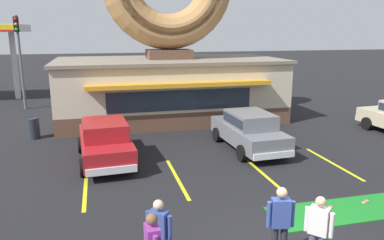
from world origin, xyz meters
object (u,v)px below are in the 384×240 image
(pedestrian_blue_sweater_man, at_px, (280,221))
(traffic_light_pole, at_px, (19,50))
(car_grey, at_px, (249,129))
(pedestrian_clipboard_woman, at_px, (318,229))
(car_red, at_px, (105,139))
(golf_ball, at_px, (310,213))
(pedestrian_hooded_kid, at_px, (159,233))
(trash_bin, at_px, (33,128))

(pedestrian_blue_sweater_man, relative_size, traffic_light_pole, 0.30)
(car_grey, height_order, pedestrian_clipboard_woman, pedestrian_clipboard_woman)
(car_red, height_order, car_grey, same)
(golf_ball, xyz_separation_m, pedestrian_hooded_kid, (-4.36, -1.42, 0.83))
(pedestrian_blue_sweater_man, bearing_deg, pedestrian_clipboard_woman, -28.86)
(trash_bin, bearing_deg, car_red, -51.59)
(traffic_light_pole, bearing_deg, car_grey, -46.36)
(pedestrian_clipboard_woman, bearing_deg, golf_ball, 61.11)
(pedestrian_hooded_kid, distance_m, pedestrian_clipboard_woman, 3.28)
(pedestrian_blue_sweater_man, xyz_separation_m, pedestrian_clipboard_woman, (0.67, -0.37, -0.07))
(pedestrian_blue_sweater_man, height_order, traffic_light_pole, traffic_light_pole)
(golf_ball, height_order, pedestrian_hooded_kid, pedestrian_hooded_kid)
(pedestrian_blue_sweater_man, relative_size, trash_bin, 1.77)
(car_grey, bearing_deg, trash_bin, 156.73)
(golf_ball, relative_size, car_grey, 0.01)
(pedestrian_clipboard_woman, height_order, traffic_light_pole, traffic_light_pole)
(pedestrian_blue_sweater_man, bearing_deg, car_grey, 72.23)
(traffic_light_pole, bearing_deg, car_red, -67.11)
(pedestrian_hooded_kid, bearing_deg, pedestrian_clipboard_woman, -11.72)
(pedestrian_clipboard_woman, bearing_deg, car_grey, 77.56)
(pedestrian_hooded_kid, bearing_deg, car_red, 97.21)
(car_grey, distance_m, pedestrian_blue_sweater_man, 7.96)
(golf_ball, distance_m, pedestrian_blue_sweater_man, 2.67)
(pedestrian_blue_sweater_man, distance_m, trash_bin, 13.24)
(car_red, bearing_deg, traffic_light_pole, 112.89)
(trash_bin, bearing_deg, pedestrian_blue_sweater_man, -60.02)
(car_grey, xyz_separation_m, pedestrian_clipboard_woman, (-1.75, -7.95, 0.02))
(trash_bin, xyz_separation_m, traffic_light_pole, (-1.58, 7.25, 3.21))
(traffic_light_pole, bearing_deg, pedestrian_hooded_kid, -72.93)
(golf_ball, relative_size, pedestrian_hooded_kid, 0.03)
(pedestrian_hooded_kid, xyz_separation_m, trash_bin, (-4.08, 11.17, -0.39))
(pedestrian_clipboard_woman, distance_m, trash_bin, 13.90)
(pedestrian_hooded_kid, relative_size, pedestrian_clipboard_woman, 1.00)
(car_grey, xyz_separation_m, pedestrian_hooded_kid, (-4.97, -7.28, 0.01))
(car_red, relative_size, traffic_light_pole, 0.80)
(pedestrian_clipboard_woman, bearing_deg, car_red, 117.72)
(golf_ball, bearing_deg, car_red, 132.51)
(pedestrian_hooded_kid, xyz_separation_m, traffic_light_pole, (-5.66, 18.42, 2.82))
(trash_bin, bearing_deg, traffic_light_pole, 102.30)
(car_red, height_order, traffic_light_pole, traffic_light_pole)
(traffic_light_pole, bearing_deg, golf_ball, -59.48)
(pedestrian_clipboard_woman, distance_m, traffic_light_pole, 21.24)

